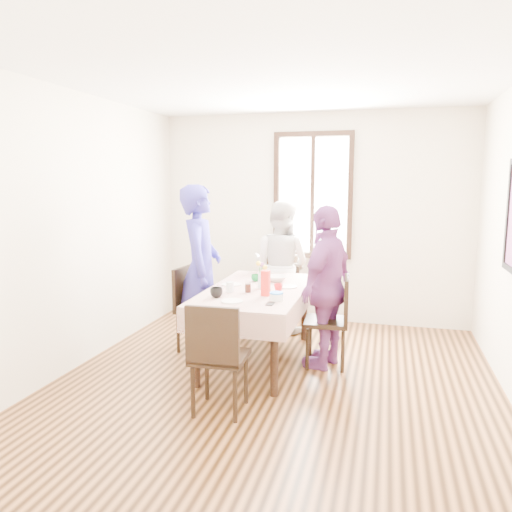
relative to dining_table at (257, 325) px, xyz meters
name	(u,v)px	position (x,y,z in m)	size (l,w,h in m)	color
ground	(273,386)	(0.30, -0.59, -0.38)	(4.50, 4.50, 0.00)	black
back_wall	(313,219)	(0.30, 1.66, 0.98)	(4.00, 4.00, 0.00)	beige
window_frame	(313,196)	(0.30, 1.64, 1.27)	(1.02, 0.06, 1.62)	black
window_pane	(313,196)	(0.30, 1.65, 1.27)	(0.90, 0.02, 1.50)	white
dining_table	(257,325)	(0.00, 0.00, 0.00)	(0.84, 1.68, 0.75)	black
tablecloth	(257,289)	(0.00, 0.00, 0.38)	(0.96, 1.80, 0.01)	#5F170C
chair_left	(199,309)	(-0.70, 0.16, 0.08)	(0.42, 0.42, 0.91)	black
chair_right	(326,321)	(0.70, 0.05, 0.08)	(0.42, 0.42, 0.91)	black
chair_far	(281,293)	(0.00, 1.16, 0.08)	(0.42, 0.42, 0.91)	black
chair_near	(220,356)	(0.00, -1.16, 0.08)	(0.42, 0.42, 0.91)	black
person_left	(200,269)	(-0.68, 0.16, 0.53)	(0.66, 0.43, 1.80)	navy
person_far	(281,266)	(0.00, 1.14, 0.42)	(0.78, 0.60, 1.60)	beige
person_right	(325,287)	(0.68, 0.05, 0.43)	(0.94, 0.39, 1.61)	#7C3A7B
mug_black	(216,293)	(-0.27, -0.48, 0.43)	(0.12, 0.12, 0.09)	black
mug_flag	(278,288)	(0.25, -0.12, 0.43)	(0.09, 0.09, 0.08)	red
mug_green	(256,278)	(-0.11, 0.33, 0.42)	(0.10, 0.10, 0.08)	#0C7226
serving_bowl	(276,278)	(0.10, 0.40, 0.42)	(0.24, 0.24, 0.06)	white
juice_carton	(266,283)	(0.16, -0.29, 0.51)	(0.08, 0.08, 0.24)	red
butter_tub	(276,297)	(0.30, -0.44, 0.42)	(0.12, 0.12, 0.06)	white
jam_jar	(248,288)	(-0.04, -0.20, 0.43)	(0.06, 0.06, 0.08)	black
drinking_glass	(230,287)	(-0.21, -0.24, 0.44)	(0.07, 0.07, 0.10)	silver
smartphone	(270,304)	(0.28, -0.60, 0.39)	(0.06, 0.12, 0.01)	black
flower_vase	(262,280)	(0.04, 0.03, 0.46)	(0.08, 0.08, 0.15)	silver
plate_left	(231,284)	(-0.30, 0.08, 0.39)	(0.20, 0.20, 0.01)	white
plate_right	(287,287)	(0.28, 0.13, 0.39)	(0.20, 0.20, 0.01)	white
plate_far	(273,276)	(0.02, 0.62, 0.39)	(0.20, 0.20, 0.01)	white
plate_near	(232,301)	(-0.08, -0.60, 0.39)	(0.20, 0.20, 0.01)	white
butter_lid	(276,293)	(0.30, -0.44, 0.45)	(0.12, 0.12, 0.01)	blue
flower_bunch	(262,268)	(0.04, 0.03, 0.59)	(0.09, 0.09, 0.10)	yellow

